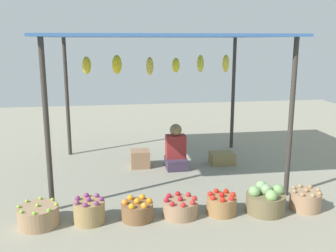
{
  "coord_description": "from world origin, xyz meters",
  "views": [
    {
      "loc": [
        -0.85,
        -6.16,
        2.2
      ],
      "look_at": [
        0.0,
        -0.69,
        0.95
      ],
      "focal_mm": 41.08,
      "sensor_mm": 36.0,
      "label": 1
    }
  ],
  "objects_px": {
    "basket_limes": "(38,216)",
    "basket_red_tomatoes": "(221,204)",
    "basket_red_apples": "(180,208)",
    "wooden_crate_near_vendor": "(140,159)",
    "wooden_crate_stacked_rear": "(222,158)",
    "basket_cabbages": "(266,200)",
    "basket_oranges": "(137,210)",
    "vendor_person": "(176,151)",
    "basket_purple_onions": "(89,211)",
    "basket_potatoes": "(305,200)"
  },
  "relations": [
    {
      "from": "basket_purple_onions",
      "to": "basket_oranges",
      "type": "relative_size",
      "value": 0.96
    },
    {
      "from": "wooden_crate_near_vendor",
      "to": "wooden_crate_stacked_rear",
      "type": "bearing_deg",
      "value": -2.9
    },
    {
      "from": "basket_limes",
      "to": "basket_oranges",
      "type": "height_order",
      "value": "basket_limes"
    },
    {
      "from": "basket_red_apples",
      "to": "wooden_crate_near_vendor",
      "type": "xyz_separation_m",
      "value": [
        -0.35,
        2.01,
        0.04
      ]
    },
    {
      "from": "basket_limes",
      "to": "wooden_crate_near_vendor",
      "type": "bearing_deg",
      "value": 55.15
    },
    {
      "from": "basket_purple_onions",
      "to": "basket_red_tomatoes",
      "type": "height_order",
      "value": "basket_purple_onions"
    },
    {
      "from": "basket_red_apples",
      "to": "wooden_crate_stacked_rear",
      "type": "height_order",
      "value": "basket_red_apples"
    },
    {
      "from": "basket_oranges",
      "to": "basket_potatoes",
      "type": "xyz_separation_m",
      "value": [
        2.22,
        -0.05,
        0.01
      ]
    },
    {
      "from": "vendor_person",
      "to": "basket_red_tomatoes",
      "type": "height_order",
      "value": "vendor_person"
    },
    {
      "from": "wooden_crate_stacked_rear",
      "to": "basket_oranges",
      "type": "bearing_deg",
      "value": -130.69
    },
    {
      "from": "basket_oranges",
      "to": "basket_cabbages",
      "type": "bearing_deg",
      "value": -1.78
    },
    {
      "from": "vendor_person",
      "to": "wooden_crate_stacked_rear",
      "type": "relative_size",
      "value": 1.83
    },
    {
      "from": "basket_cabbages",
      "to": "vendor_person",
      "type": "bearing_deg",
      "value": 113.59
    },
    {
      "from": "basket_red_apples",
      "to": "basket_cabbages",
      "type": "relative_size",
      "value": 0.89
    },
    {
      "from": "basket_limes",
      "to": "wooden_crate_near_vendor",
      "type": "relative_size",
      "value": 1.48
    },
    {
      "from": "basket_red_tomatoes",
      "to": "wooden_crate_near_vendor",
      "type": "distance_m",
      "value": 2.21
    },
    {
      "from": "basket_oranges",
      "to": "basket_red_tomatoes",
      "type": "bearing_deg",
      "value": -0.14
    },
    {
      "from": "basket_potatoes",
      "to": "wooden_crate_stacked_rear",
      "type": "bearing_deg",
      "value": 105.36
    },
    {
      "from": "basket_limes",
      "to": "basket_cabbages",
      "type": "height_order",
      "value": "basket_cabbages"
    },
    {
      "from": "basket_potatoes",
      "to": "basket_red_tomatoes",
      "type": "bearing_deg",
      "value": 177.81
    },
    {
      "from": "basket_cabbages",
      "to": "wooden_crate_near_vendor",
      "type": "distance_m",
      "value": 2.54
    },
    {
      "from": "basket_red_tomatoes",
      "to": "basket_purple_onions",
      "type": "bearing_deg",
      "value": 179.54
    },
    {
      "from": "basket_limes",
      "to": "basket_purple_onions",
      "type": "distance_m",
      "value": 0.61
    },
    {
      "from": "basket_cabbages",
      "to": "wooden_crate_stacked_rear",
      "type": "bearing_deg",
      "value": 89.69
    },
    {
      "from": "basket_limes",
      "to": "basket_oranges",
      "type": "xyz_separation_m",
      "value": [
        1.19,
        -0.02,
        -0.01
      ]
    },
    {
      "from": "basket_purple_onions",
      "to": "basket_cabbages",
      "type": "bearing_deg",
      "value": -1.59
    },
    {
      "from": "basket_limes",
      "to": "basket_red_tomatoes",
      "type": "distance_m",
      "value": 2.28
    },
    {
      "from": "vendor_person",
      "to": "basket_potatoes",
      "type": "relative_size",
      "value": 1.92
    },
    {
      "from": "basket_red_tomatoes",
      "to": "wooden_crate_stacked_rear",
      "type": "relative_size",
      "value": 0.9
    },
    {
      "from": "basket_red_apples",
      "to": "basket_cabbages",
      "type": "xyz_separation_m",
      "value": [
        1.11,
        -0.06,
        0.05
      ]
    },
    {
      "from": "basket_oranges",
      "to": "basket_red_apples",
      "type": "height_order",
      "value": "basket_oranges"
    },
    {
      "from": "basket_oranges",
      "to": "basket_red_tomatoes",
      "type": "relative_size",
      "value": 1.03
    },
    {
      "from": "basket_purple_onions",
      "to": "basket_oranges",
      "type": "distance_m",
      "value": 0.59
    },
    {
      "from": "basket_red_tomatoes",
      "to": "basket_oranges",
      "type": "bearing_deg",
      "value": 179.86
    },
    {
      "from": "basket_limes",
      "to": "wooden_crate_stacked_rear",
      "type": "bearing_deg",
      "value": 33.93
    },
    {
      "from": "basket_red_tomatoes",
      "to": "vendor_person",
      "type": "bearing_deg",
      "value": 98.09
    },
    {
      "from": "basket_oranges",
      "to": "wooden_crate_near_vendor",
      "type": "bearing_deg",
      "value": 84.28
    },
    {
      "from": "basket_oranges",
      "to": "wooden_crate_stacked_rear",
      "type": "xyz_separation_m",
      "value": [
        1.67,
        1.95,
        -0.01
      ]
    },
    {
      "from": "basket_purple_onions",
      "to": "basket_potatoes",
      "type": "bearing_deg",
      "value": -1.16
    },
    {
      "from": "vendor_person",
      "to": "basket_oranges",
      "type": "xyz_separation_m",
      "value": [
        -0.82,
        -1.88,
        -0.18
      ]
    },
    {
      "from": "basket_red_tomatoes",
      "to": "basket_cabbages",
      "type": "height_order",
      "value": "basket_cabbages"
    },
    {
      "from": "wooden_crate_stacked_rear",
      "to": "wooden_crate_near_vendor",
      "type": "bearing_deg",
      "value": 177.1
    },
    {
      "from": "basket_limes",
      "to": "basket_purple_onions",
      "type": "bearing_deg",
      "value": -0.7
    },
    {
      "from": "basket_red_apples",
      "to": "basket_potatoes",
      "type": "bearing_deg",
      "value": -1.96
    },
    {
      "from": "basket_purple_onions",
      "to": "basket_potatoes",
      "type": "height_order",
      "value": "basket_purple_onions"
    },
    {
      "from": "vendor_person",
      "to": "basket_purple_onions",
      "type": "relative_size",
      "value": 2.04
    },
    {
      "from": "basket_red_tomatoes",
      "to": "basket_limes",
      "type": "bearing_deg",
      "value": 179.47
    },
    {
      "from": "basket_oranges",
      "to": "basket_potatoes",
      "type": "height_order",
      "value": "basket_potatoes"
    },
    {
      "from": "vendor_person",
      "to": "basket_red_tomatoes",
      "type": "distance_m",
      "value": 1.91
    },
    {
      "from": "basket_oranges",
      "to": "basket_red_tomatoes",
      "type": "height_order",
      "value": "basket_red_tomatoes"
    }
  ]
}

